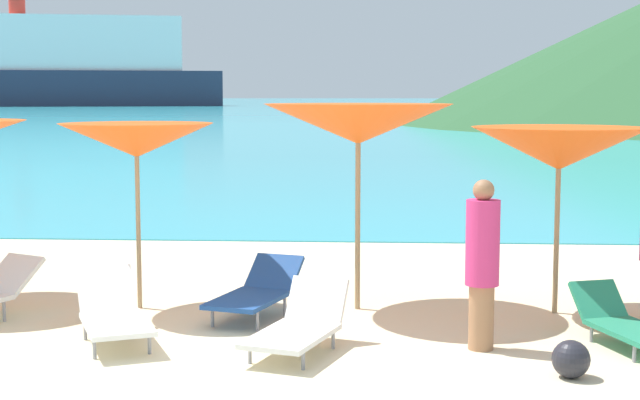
{
  "coord_description": "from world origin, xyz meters",
  "views": [
    {
      "loc": [
        1.58,
        -8.33,
        2.48
      ],
      "look_at": [
        0.86,
        3.06,
        1.2
      ],
      "focal_mm": 53.54,
      "sensor_mm": 36.0,
      "label": 1
    }
  ],
  "objects_px": {
    "umbrella_5": "(559,149)",
    "beach_ball": "(571,359)",
    "lounge_chair_7": "(625,323)",
    "lounge_chair_0": "(113,312)",
    "beachgoer_1": "(482,260)",
    "umbrella_3": "(136,141)",
    "lounge_chair_5": "(256,291)",
    "lounge_chair_6": "(299,326)",
    "cruise_ship": "(60,66)",
    "umbrella_4": "(358,124)"
  },
  "relations": [
    {
      "from": "beach_ball",
      "to": "umbrella_4",
      "type": "bearing_deg",
      "value": 126.84
    },
    {
      "from": "umbrella_3",
      "to": "beach_ball",
      "type": "height_order",
      "value": "umbrella_3"
    },
    {
      "from": "umbrella_3",
      "to": "lounge_chair_0",
      "type": "bearing_deg",
      "value": -85.67
    },
    {
      "from": "lounge_chair_0",
      "to": "lounge_chair_5",
      "type": "xyz_separation_m",
      "value": [
        1.3,
        1.12,
        -0.0
      ]
    },
    {
      "from": "lounge_chair_5",
      "to": "cruise_ship",
      "type": "height_order",
      "value": "cruise_ship"
    },
    {
      "from": "lounge_chair_0",
      "to": "beachgoer_1",
      "type": "relative_size",
      "value": 0.97
    },
    {
      "from": "lounge_chair_5",
      "to": "cruise_ship",
      "type": "distance_m",
      "value": 178.49
    },
    {
      "from": "lounge_chair_6",
      "to": "beach_ball",
      "type": "bearing_deg",
      "value": 2.51
    },
    {
      "from": "umbrella_5",
      "to": "lounge_chair_0",
      "type": "height_order",
      "value": "umbrella_5"
    },
    {
      "from": "beach_ball",
      "to": "umbrella_5",
      "type": "bearing_deg",
      "value": 82.89
    },
    {
      "from": "lounge_chair_6",
      "to": "cruise_ship",
      "type": "distance_m",
      "value": 179.99
    },
    {
      "from": "lounge_chair_5",
      "to": "lounge_chair_6",
      "type": "xyz_separation_m",
      "value": [
        0.59,
        -1.38,
        -0.04
      ]
    },
    {
      "from": "beachgoer_1",
      "to": "cruise_ship",
      "type": "xyz_separation_m",
      "value": [
        -61.41,
        169.44,
        6.66
      ]
    },
    {
      "from": "lounge_chair_6",
      "to": "lounge_chair_5",
      "type": "bearing_deg",
      "value": 130.99
    },
    {
      "from": "lounge_chair_7",
      "to": "beach_ball",
      "type": "distance_m",
      "value": 1.32
    },
    {
      "from": "umbrella_5",
      "to": "beachgoer_1",
      "type": "distance_m",
      "value": 2.13
    },
    {
      "from": "umbrella_4",
      "to": "cruise_ship",
      "type": "relative_size",
      "value": 0.04
    },
    {
      "from": "lounge_chair_7",
      "to": "cruise_ship",
      "type": "relative_size",
      "value": 0.02
    },
    {
      "from": "umbrella_5",
      "to": "beach_ball",
      "type": "distance_m",
      "value": 3.04
    },
    {
      "from": "lounge_chair_0",
      "to": "lounge_chair_5",
      "type": "distance_m",
      "value": 1.71
    },
    {
      "from": "lounge_chair_6",
      "to": "lounge_chair_7",
      "type": "xyz_separation_m",
      "value": [
        3.18,
        0.42,
        -0.03
      ]
    },
    {
      "from": "umbrella_4",
      "to": "cruise_ship",
      "type": "bearing_deg",
      "value": 109.73
    },
    {
      "from": "umbrella_5",
      "to": "beach_ball",
      "type": "height_order",
      "value": "umbrella_5"
    },
    {
      "from": "umbrella_3",
      "to": "beach_ball",
      "type": "distance_m",
      "value": 5.38
    },
    {
      "from": "lounge_chair_0",
      "to": "lounge_chair_7",
      "type": "bearing_deg",
      "value": -22.17
    },
    {
      "from": "cruise_ship",
      "to": "umbrella_5",
      "type": "bearing_deg",
      "value": -83.52
    },
    {
      "from": "cruise_ship",
      "to": "umbrella_4",
      "type": "bearing_deg",
      "value": -84.19
    },
    {
      "from": "lounge_chair_6",
      "to": "umbrella_4",
      "type": "bearing_deg",
      "value": 92.64
    },
    {
      "from": "umbrella_3",
      "to": "lounge_chair_0",
      "type": "relative_size",
      "value": 1.33
    },
    {
      "from": "umbrella_4",
      "to": "beachgoer_1",
      "type": "height_order",
      "value": "umbrella_4"
    },
    {
      "from": "umbrella_4",
      "to": "beach_ball",
      "type": "height_order",
      "value": "umbrella_4"
    },
    {
      "from": "lounge_chair_6",
      "to": "cruise_ship",
      "type": "xyz_separation_m",
      "value": [
        -59.65,
        169.67,
        7.27
      ]
    },
    {
      "from": "lounge_chair_5",
      "to": "beachgoer_1",
      "type": "bearing_deg",
      "value": -9.3
    },
    {
      "from": "lounge_chair_7",
      "to": "beachgoer_1",
      "type": "relative_size",
      "value": 0.9
    },
    {
      "from": "umbrella_3",
      "to": "lounge_chair_5",
      "type": "xyz_separation_m",
      "value": [
        1.41,
        -0.39,
        -1.64
      ]
    },
    {
      "from": "lounge_chair_6",
      "to": "cruise_ship",
      "type": "height_order",
      "value": "cruise_ship"
    },
    {
      "from": "lounge_chair_7",
      "to": "beach_ball",
      "type": "xyz_separation_m",
      "value": [
        -0.74,
        -1.1,
        -0.07
      ]
    },
    {
      "from": "umbrella_3",
      "to": "lounge_chair_6",
      "type": "distance_m",
      "value": 3.16
    },
    {
      "from": "beach_ball",
      "to": "cruise_ship",
      "type": "distance_m",
      "value": 181.46
    },
    {
      "from": "umbrella_3",
      "to": "lounge_chair_7",
      "type": "bearing_deg",
      "value": -14.7
    },
    {
      "from": "umbrella_5",
      "to": "lounge_chair_7",
      "type": "height_order",
      "value": "umbrella_5"
    },
    {
      "from": "umbrella_4",
      "to": "lounge_chair_6",
      "type": "distance_m",
      "value": 2.71
    },
    {
      "from": "cruise_ship",
      "to": "lounge_chair_0",
      "type": "bearing_deg",
      "value": -85.09
    },
    {
      "from": "lounge_chair_7",
      "to": "cruise_ship",
      "type": "height_order",
      "value": "cruise_ship"
    },
    {
      "from": "umbrella_4",
      "to": "beachgoer_1",
      "type": "bearing_deg",
      "value": -53.43
    },
    {
      "from": "beachgoer_1",
      "to": "cruise_ship",
      "type": "bearing_deg",
      "value": -99.74
    },
    {
      "from": "umbrella_4",
      "to": "lounge_chair_7",
      "type": "xyz_separation_m",
      "value": [
        2.66,
        -1.48,
        -1.9
      ]
    },
    {
      "from": "umbrella_3",
      "to": "umbrella_5",
      "type": "xyz_separation_m",
      "value": [
        4.76,
        0.05,
        -0.08
      ]
    },
    {
      "from": "umbrella_5",
      "to": "cruise_ship",
      "type": "distance_m",
      "value": 179.16
    },
    {
      "from": "umbrella_4",
      "to": "lounge_chair_5",
      "type": "distance_m",
      "value": 2.2
    }
  ]
}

